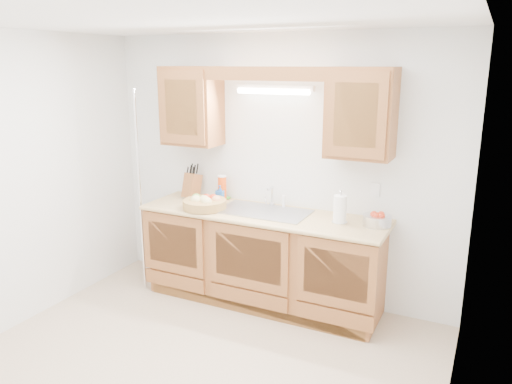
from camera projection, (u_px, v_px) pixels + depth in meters
The scene contains 17 objects.
room at pixel (190, 208), 3.45m from camera, with size 3.52×3.50×2.50m.
base_cabinets at pixel (263, 259), 4.70m from camera, with size 2.20×0.60×0.86m, color #9A582D.
countertop at pixel (262, 214), 4.58m from camera, with size 2.30×0.63×0.04m, color tan.
upper_cabinet_left at pixel (192, 106), 4.82m from camera, with size 0.55×0.33×0.75m, color #9A582D.
upper_cabinet_right at pixel (361, 113), 4.12m from camera, with size 0.55×0.33×0.75m, color #9A582D.
valance at pixel (263, 74), 4.27m from camera, with size 2.20×0.05×0.12m, color #9A582D.
fluorescent_fixture at pixel (274, 89), 4.50m from camera, with size 0.76×0.08×0.08m.
sink at pixel (263, 219), 4.61m from camera, with size 0.84×0.46×0.36m.
wire_shelf_pole at pixel (140, 194), 4.84m from camera, with size 0.03×0.03×2.00m, color silver.
outlet_plate at pixel (375, 190), 4.38m from camera, with size 0.08×0.01×0.12m, color white.
fruit_basket at pixel (205, 203), 4.68m from camera, with size 0.47×0.47×0.13m.
knife_block at pixel (192, 185), 5.05m from camera, with size 0.15×0.22×0.36m.
orange_canister at pixel (222, 188), 4.95m from camera, with size 0.09×0.09×0.25m.
soap_bottle at pixel (220, 193), 4.93m from camera, with size 0.07×0.08×0.16m, color blue.
sponge at pixel (225, 198), 5.02m from camera, with size 0.11×0.08×0.02m.
paper_towel at pixel (340, 210), 4.24m from camera, with size 0.14×0.14×0.29m.
apple_bowl at pixel (377, 220), 4.19m from camera, with size 0.29×0.29×0.12m.
Camera 1 is at (1.86, -2.78, 2.22)m, focal length 35.00 mm.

